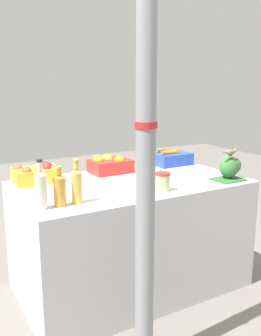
% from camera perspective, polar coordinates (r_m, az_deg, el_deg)
% --- Properties ---
extents(ground_plane, '(10.00, 10.00, 0.00)m').
position_cam_1_polar(ground_plane, '(3.02, 0.00, -17.30)').
color(ground_plane, slate).
extents(market_table, '(1.62, 0.93, 0.82)m').
position_cam_1_polar(market_table, '(2.84, 0.00, -10.11)').
color(market_table, silver).
rests_on(market_table, ground_plane).
extents(support_pole, '(0.11, 0.11, 2.41)m').
position_cam_1_polar(support_pole, '(1.78, 2.34, 2.82)').
color(support_pole, gray).
rests_on(support_pole, ground_plane).
extents(apple_crate, '(0.31, 0.23, 0.14)m').
position_cam_1_polar(apple_crate, '(2.76, -14.11, -0.80)').
color(apple_crate, gold).
rests_on(apple_crate, market_table).
extents(orange_crate, '(0.31, 0.23, 0.14)m').
position_cam_1_polar(orange_crate, '(2.97, -3.34, 0.59)').
color(orange_crate, red).
rests_on(orange_crate, market_table).
extents(carrot_crate, '(0.31, 0.23, 0.14)m').
position_cam_1_polar(carrot_crate, '(3.27, 6.22, 1.53)').
color(carrot_crate, '#2847B7').
rests_on(carrot_crate, market_table).
extents(broccoli_pile, '(0.23, 0.18, 0.18)m').
position_cam_1_polar(broccoli_pile, '(2.86, 14.91, 0.16)').
color(broccoli_pile, '#2D602D').
rests_on(broccoli_pile, market_table).
extents(juice_bottle_cloudy, '(0.07, 0.07, 0.29)m').
position_cam_1_polar(juice_bottle_cloudy, '(2.15, -13.49, -3.06)').
color(juice_bottle_cloudy, beige).
rests_on(juice_bottle_cloudy, market_table).
extents(juice_bottle_amber, '(0.07, 0.07, 0.24)m').
position_cam_1_polar(juice_bottle_amber, '(2.19, -10.75, -3.22)').
color(juice_bottle_amber, gold).
rests_on(juice_bottle_amber, market_table).
extents(juice_bottle_golden, '(0.07, 0.07, 0.27)m').
position_cam_1_polar(juice_bottle_golden, '(2.22, -8.19, -2.56)').
color(juice_bottle_golden, gold).
rests_on(juice_bottle_golden, market_table).
extents(pickle_jar, '(0.11, 0.11, 0.12)m').
position_cam_1_polar(pickle_jar, '(2.47, 4.92, -2.08)').
color(pickle_jar, '#B2C684').
rests_on(pickle_jar, market_table).
extents(sparrow_bird, '(0.14, 0.05, 0.05)m').
position_cam_1_polar(sparrow_bird, '(2.79, 15.05, 2.36)').
color(sparrow_bird, '#4C3D2D').
rests_on(sparrow_bird, broccoli_pile).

